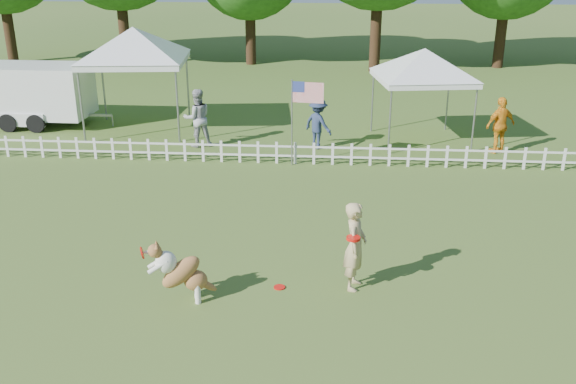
% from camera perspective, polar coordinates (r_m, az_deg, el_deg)
% --- Properties ---
extents(ground, '(120.00, 120.00, 0.00)m').
position_cam_1_polar(ground, '(10.90, -3.22, -9.12)').
color(ground, '#31551B').
rests_on(ground, ground).
extents(picket_fence, '(22.00, 0.08, 0.60)m').
position_cam_1_polar(picket_fence, '(17.18, -0.19, 3.50)').
color(picket_fence, silver).
rests_on(picket_fence, ground).
extents(handler, '(0.47, 0.62, 1.55)m').
position_cam_1_polar(handler, '(10.82, 6.00, -4.79)').
color(handler, tan).
rests_on(handler, ground).
extents(dog, '(1.11, 0.63, 1.09)m').
position_cam_1_polar(dog, '(10.57, -9.40, -7.03)').
color(dog, brown).
rests_on(dog, ground).
extents(frisbee_on_turf, '(0.26, 0.26, 0.02)m').
position_cam_1_polar(frisbee_on_turf, '(11.09, -0.77, -8.46)').
color(frisbee_on_turf, red).
rests_on(frisbee_on_turf, ground).
extents(canopy_tent_left, '(3.37, 3.37, 3.14)m').
position_cam_1_polar(canopy_tent_left, '(20.72, -13.28, 9.60)').
color(canopy_tent_left, silver).
rests_on(canopy_tent_left, ground).
extents(canopy_tent_right, '(2.98, 2.98, 2.69)m').
position_cam_1_polar(canopy_tent_right, '(19.40, 11.79, 8.28)').
color(canopy_tent_right, silver).
rests_on(canopy_tent_right, ground).
extents(cargo_trailer, '(4.53, 2.01, 1.99)m').
position_cam_1_polar(cargo_trailer, '(22.51, -21.78, 8.05)').
color(cargo_trailer, white).
rests_on(cargo_trailer, ground).
extents(flag_pole, '(0.89, 0.21, 2.30)m').
position_cam_1_polar(flag_pole, '(16.85, 0.35, 6.14)').
color(flag_pole, gray).
rests_on(flag_pole, ground).
extents(spectator_a, '(1.01, 0.91, 1.68)m').
position_cam_1_polar(spectator_a, '(18.79, -8.06, 6.53)').
color(spectator_a, '#9C9CA1').
rests_on(spectator_a, ground).
extents(spectator_b, '(1.06, 1.02, 1.45)m').
position_cam_1_polar(spectator_b, '(18.46, 2.69, 6.09)').
color(spectator_b, '#232F4C').
rests_on(spectator_b, ground).
extents(spectator_c, '(1.01, 0.76, 1.59)m').
position_cam_1_polar(spectator_c, '(18.96, 18.36, 5.66)').
color(spectator_c, orange).
rests_on(spectator_c, ground).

